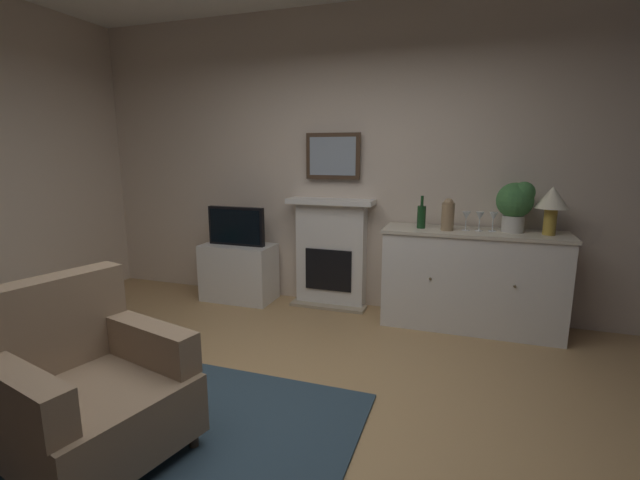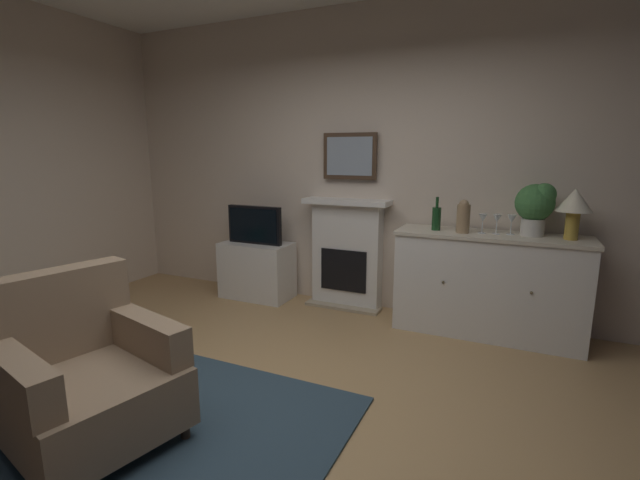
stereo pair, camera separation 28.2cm
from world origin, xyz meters
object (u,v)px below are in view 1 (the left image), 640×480
(framed_picture, at_px, (333,156))
(potted_plant_small, at_px, (516,202))
(tv_cabinet, at_px, (239,272))
(vase_decorative, at_px, (448,214))
(sideboard_cabinet, at_px, (471,280))
(table_lamp, at_px, (552,201))
(armchair, at_px, (86,388))
(fireplace_unit, at_px, (331,253))
(wine_glass_left, at_px, (466,217))
(wine_glass_center, at_px, (480,217))
(wine_glass_right, at_px, (493,217))
(tv_set, at_px, (236,226))
(wine_bottle, at_px, (421,216))

(framed_picture, xyz_separation_m, potted_plant_small, (1.67, -0.18, -0.37))
(tv_cabinet, bearing_deg, framed_picture, 12.01)
(framed_picture, distance_m, vase_decorative, 1.26)
(sideboard_cabinet, bearing_deg, vase_decorative, -167.62)
(tv_cabinet, bearing_deg, potted_plant_small, 0.66)
(table_lamp, relative_size, armchair, 0.41)
(fireplace_unit, relative_size, armchair, 1.14)
(sideboard_cabinet, bearing_deg, wine_glass_left, -178.48)
(wine_glass_center, height_order, potted_plant_small, potted_plant_small)
(wine_glass_right, bearing_deg, vase_decorative, -167.68)
(framed_picture, bearing_deg, wine_glass_right, -7.25)
(sideboard_cabinet, relative_size, armchair, 1.60)
(fireplace_unit, height_order, tv_set, fireplace_unit)
(fireplace_unit, xyz_separation_m, wine_glass_right, (1.50, -0.15, 0.46))
(framed_picture, xyz_separation_m, wine_glass_center, (1.39, -0.21, -0.51))
(wine_glass_left, relative_size, potted_plant_small, 0.38)
(framed_picture, relative_size, sideboard_cabinet, 0.36)
(framed_picture, xyz_separation_m, tv_cabinet, (-0.97, -0.21, -1.21))
(wine_bottle, bearing_deg, potted_plant_small, 4.07)
(framed_picture, relative_size, wine_glass_right, 3.33)
(vase_decorative, relative_size, tv_set, 0.45)
(table_lamp, bearing_deg, fireplace_unit, 174.77)
(wine_glass_right, bearing_deg, tv_set, -179.09)
(framed_picture, bearing_deg, fireplace_unit, -90.00)
(wine_glass_left, height_order, potted_plant_small, potted_plant_small)
(table_lamp, xyz_separation_m, wine_glass_right, (-0.43, 0.03, -0.16))
(wine_glass_left, height_order, vase_decorative, vase_decorative)
(sideboard_cabinet, bearing_deg, framed_picture, 170.70)
(fireplace_unit, distance_m, armchair, 2.66)
(tv_cabinet, height_order, tv_set, tv_set)
(wine_glass_right, bearing_deg, tv_cabinet, -179.62)
(framed_picture, distance_m, wine_glass_right, 1.60)
(wine_glass_right, xyz_separation_m, potted_plant_small, (0.17, 0.01, 0.13))
(framed_picture, distance_m, wine_glass_left, 1.40)
(wine_bottle, bearing_deg, sideboard_cabinet, 1.18)
(potted_plant_small, bearing_deg, vase_decorative, -170.00)
(tv_cabinet, bearing_deg, vase_decorative, -1.77)
(framed_picture, bearing_deg, sideboard_cabinet, -9.30)
(wine_glass_center, bearing_deg, wine_glass_left, -174.16)
(sideboard_cabinet, distance_m, wine_glass_center, 0.56)
(tv_set, bearing_deg, tv_cabinet, 90.00)
(wine_bottle, xyz_separation_m, wine_glass_left, (0.38, 0.01, 0.01))
(armchair, bearing_deg, tv_cabinet, 101.42)
(wine_bottle, distance_m, vase_decorative, 0.23)
(wine_glass_right, bearing_deg, sideboard_cabinet, -167.76)
(fireplace_unit, distance_m, wine_glass_right, 1.58)
(framed_picture, bearing_deg, vase_decorative, -13.54)
(framed_picture, relative_size, tv_set, 0.89)
(sideboard_cabinet, xyz_separation_m, vase_decorative, (-0.23, -0.05, 0.58))
(sideboard_cabinet, xyz_separation_m, wine_bottle, (-0.46, -0.01, 0.55))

